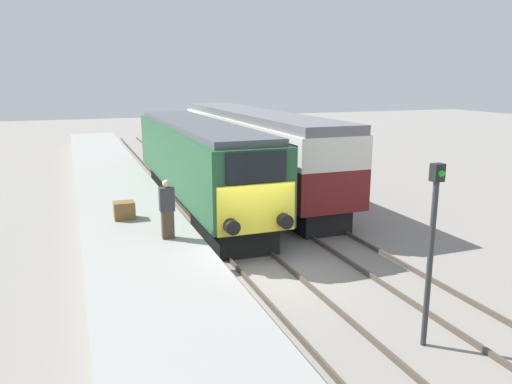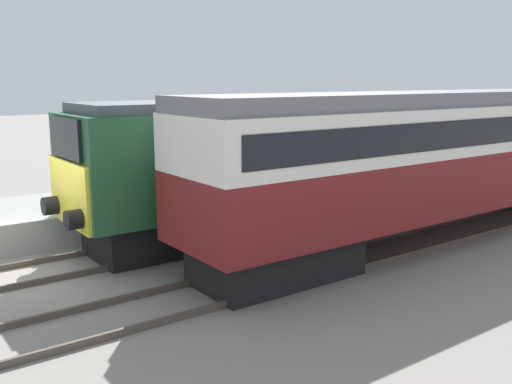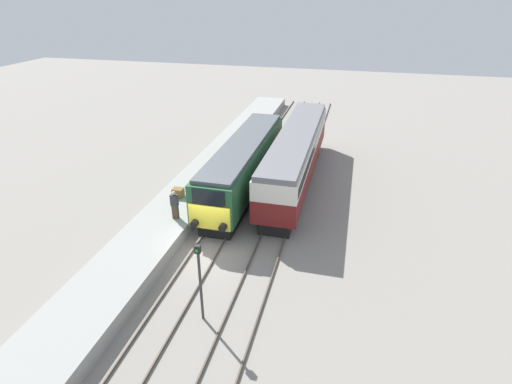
# 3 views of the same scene
# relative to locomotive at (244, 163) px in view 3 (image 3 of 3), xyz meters

# --- Properties ---
(ground_plane) EXTENTS (120.00, 120.00, 0.00)m
(ground_plane) POSITION_rel_locomotive_xyz_m (0.00, -8.22, -2.13)
(ground_plane) COLOR gray
(platform_left) EXTENTS (3.50, 50.00, 0.86)m
(platform_left) POSITION_rel_locomotive_xyz_m (-3.30, -0.22, -1.70)
(platform_left) COLOR gray
(platform_left) RESTS_ON ground_plane
(rails_near_track) EXTENTS (1.51, 60.00, 0.14)m
(rails_near_track) POSITION_rel_locomotive_xyz_m (0.00, -3.22, -2.06)
(rails_near_track) COLOR #4C4238
(rails_near_track) RESTS_ON ground_plane
(rails_far_track) EXTENTS (1.50, 60.00, 0.14)m
(rails_far_track) POSITION_rel_locomotive_xyz_m (3.40, -3.22, -2.06)
(rails_far_track) COLOR #4C4238
(rails_far_track) RESTS_ON ground_plane
(locomotive) EXTENTS (2.70, 15.03, 3.79)m
(locomotive) POSITION_rel_locomotive_xyz_m (0.00, 0.00, 0.00)
(locomotive) COLOR black
(locomotive) RESTS_ON ground_plane
(passenger_carriage) EXTENTS (2.75, 16.92, 4.01)m
(passenger_carriage) POSITION_rel_locomotive_xyz_m (3.40, 2.33, 0.29)
(passenger_carriage) COLOR black
(passenger_carriage) RESTS_ON ground_plane
(person_on_platform) EXTENTS (0.44, 0.26, 1.81)m
(person_on_platform) POSITION_rel_locomotive_xyz_m (-2.53, -6.41, -0.37)
(person_on_platform) COLOR #473828
(person_on_platform) RESTS_ON platform_left
(signal_post) EXTENTS (0.24, 0.28, 3.96)m
(signal_post) POSITION_rel_locomotive_xyz_m (1.70, -13.03, 0.22)
(signal_post) COLOR #333333
(signal_post) RESTS_ON ground_plane
(luggage_crate) EXTENTS (0.70, 0.56, 0.60)m
(luggage_crate) POSITION_rel_locomotive_xyz_m (-3.54, -3.77, -0.98)
(luggage_crate) COLOR brown
(luggage_crate) RESTS_ON platform_left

